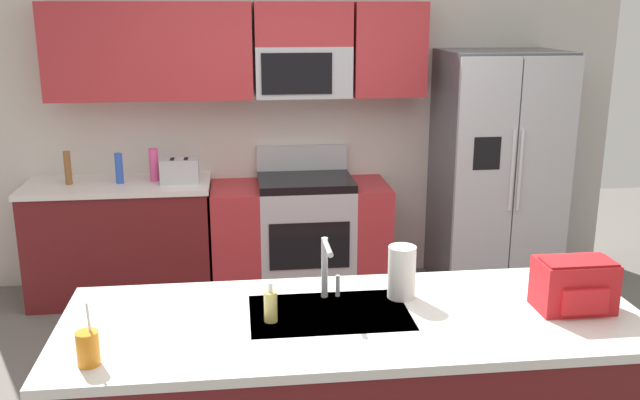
{
  "coord_description": "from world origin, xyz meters",
  "views": [
    {
      "loc": [
        -0.49,
        -3.42,
        2.16
      ],
      "look_at": [
        -0.0,
        0.6,
        1.05
      ],
      "focal_mm": 39.52,
      "sensor_mm": 36.0,
      "label": 1
    }
  ],
  "objects_px": {
    "pepper_mill": "(68,168)",
    "bottle_pink": "(154,165)",
    "sink_faucet": "(327,264)",
    "range_oven": "(301,234)",
    "paper_towel_roll": "(402,272)",
    "toaster": "(180,171)",
    "refrigerator": "(497,171)",
    "drink_cup_orange": "(88,348)",
    "backpack": "(575,284)",
    "soap_dispenser": "(271,306)",
    "bottle_blue": "(119,168)"
  },
  "relations": [
    {
      "from": "toaster",
      "to": "pepper_mill",
      "type": "height_order",
      "value": "pepper_mill"
    },
    {
      "from": "pepper_mill",
      "to": "paper_towel_roll",
      "type": "bearing_deg",
      "value": -50.18
    },
    {
      "from": "soap_dispenser",
      "to": "backpack",
      "type": "distance_m",
      "value": 1.3
    },
    {
      "from": "range_oven",
      "to": "bottle_pink",
      "type": "bearing_deg",
      "value": 178.23
    },
    {
      "from": "range_oven",
      "to": "bottle_blue",
      "type": "relative_size",
      "value": 6.01
    },
    {
      "from": "range_oven",
      "to": "soap_dispenser",
      "type": "relative_size",
      "value": 8.0
    },
    {
      "from": "bottle_blue",
      "to": "soap_dispenser",
      "type": "height_order",
      "value": "bottle_blue"
    },
    {
      "from": "drink_cup_orange",
      "to": "backpack",
      "type": "bearing_deg",
      "value": 7.3
    },
    {
      "from": "pepper_mill",
      "to": "drink_cup_orange",
      "type": "xyz_separation_m",
      "value": [
        0.68,
        -2.81,
        -0.06
      ]
    },
    {
      "from": "sink_faucet",
      "to": "soap_dispenser",
      "type": "bearing_deg",
      "value": -142.5
    },
    {
      "from": "toaster",
      "to": "pepper_mill",
      "type": "xyz_separation_m",
      "value": [
        -0.81,
        0.05,
        0.03
      ]
    },
    {
      "from": "bottle_pink",
      "to": "toaster",
      "type": "bearing_deg",
      "value": -23.93
    },
    {
      "from": "bottle_pink",
      "to": "paper_towel_roll",
      "type": "height_order",
      "value": "bottle_pink"
    },
    {
      "from": "sink_faucet",
      "to": "drink_cup_orange",
      "type": "xyz_separation_m",
      "value": [
        -0.94,
        -0.49,
        -0.1
      ]
    },
    {
      "from": "bottle_blue",
      "to": "backpack",
      "type": "relative_size",
      "value": 0.71
    },
    {
      "from": "drink_cup_orange",
      "to": "paper_towel_roll",
      "type": "distance_m",
      "value": 1.36
    },
    {
      "from": "paper_towel_roll",
      "to": "backpack",
      "type": "height_order",
      "value": "paper_towel_roll"
    },
    {
      "from": "toaster",
      "to": "drink_cup_orange",
      "type": "relative_size",
      "value": 1.12
    },
    {
      "from": "bottle_blue",
      "to": "paper_towel_roll",
      "type": "bearing_deg",
      "value": -55.79
    },
    {
      "from": "pepper_mill",
      "to": "bottle_blue",
      "type": "bearing_deg",
      "value": -1.85
    },
    {
      "from": "pepper_mill",
      "to": "bottle_pink",
      "type": "height_order",
      "value": "pepper_mill"
    },
    {
      "from": "pepper_mill",
      "to": "drink_cup_orange",
      "type": "height_order",
      "value": "drink_cup_orange"
    },
    {
      "from": "refrigerator",
      "to": "backpack",
      "type": "xyz_separation_m",
      "value": [
        -0.59,
        -2.49,
        0.09
      ]
    },
    {
      "from": "range_oven",
      "to": "soap_dispenser",
      "type": "height_order",
      "value": "range_oven"
    },
    {
      "from": "bottle_pink",
      "to": "sink_faucet",
      "type": "bearing_deg",
      "value": -67.05
    },
    {
      "from": "refrigerator",
      "to": "toaster",
      "type": "relative_size",
      "value": 6.61
    },
    {
      "from": "range_oven",
      "to": "paper_towel_roll",
      "type": "height_order",
      "value": "paper_towel_roll"
    },
    {
      "from": "refrigerator",
      "to": "drink_cup_orange",
      "type": "distance_m",
      "value": 3.76
    },
    {
      "from": "bottle_blue",
      "to": "refrigerator",
      "type": "bearing_deg",
      "value": -1.15
    },
    {
      "from": "range_oven",
      "to": "bottle_pink",
      "type": "relative_size",
      "value": 5.57
    },
    {
      "from": "pepper_mill",
      "to": "bottle_pink",
      "type": "xyz_separation_m",
      "value": [
        0.62,
        0.04,
        -0.0
      ]
    },
    {
      "from": "pepper_mill",
      "to": "sink_faucet",
      "type": "height_order",
      "value": "sink_faucet"
    },
    {
      "from": "refrigerator",
      "to": "soap_dispenser",
      "type": "bearing_deg",
      "value": -127.58
    },
    {
      "from": "bottle_blue",
      "to": "sink_faucet",
      "type": "bearing_deg",
      "value": -61.65
    },
    {
      "from": "refrigerator",
      "to": "bottle_blue",
      "type": "xyz_separation_m",
      "value": [
        -2.88,
        0.06,
        0.09
      ]
    },
    {
      "from": "drink_cup_orange",
      "to": "soap_dispenser",
      "type": "height_order",
      "value": "drink_cup_orange"
    },
    {
      "from": "sink_faucet",
      "to": "paper_towel_roll",
      "type": "distance_m",
      "value": 0.34
    },
    {
      "from": "pepper_mill",
      "to": "backpack",
      "type": "distance_m",
      "value": 3.69
    },
    {
      "from": "paper_towel_roll",
      "to": "toaster",
      "type": "bearing_deg",
      "value": 116.48
    },
    {
      "from": "refrigerator",
      "to": "sink_faucet",
      "type": "distance_m",
      "value": 2.79
    },
    {
      "from": "bottle_pink",
      "to": "paper_towel_roll",
      "type": "relative_size",
      "value": 1.02
    },
    {
      "from": "range_oven",
      "to": "bottle_blue",
      "type": "xyz_separation_m",
      "value": [
        -1.34,
        -0.01,
        0.57
      ]
    },
    {
      "from": "backpack",
      "to": "sink_faucet",
      "type": "bearing_deg",
      "value": 167.26
    },
    {
      "from": "toaster",
      "to": "bottle_pink",
      "type": "xyz_separation_m",
      "value": [
        -0.19,
        0.09,
        0.03
      ]
    },
    {
      "from": "bottle_blue",
      "to": "paper_towel_roll",
      "type": "xyz_separation_m",
      "value": [
        1.58,
        -2.33,
        0.01
      ]
    },
    {
      "from": "range_oven",
      "to": "bottle_pink",
      "type": "xyz_separation_m",
      "value": [
        -1.1,
        0.03,
        0.58
      ]
    },
    {
      "from": "sink_faucet",
      "to": "soap_dispenser",
      "type": "height_order",
      "value": "sink_faucet"
    },
    {
      "from": "bottle_pink",
      "to": "backpack",
      "type": "relative_size",
      "value": 0.76
    },
    {
      "from": "range_oven",
      "to": "sink_faucet",
      "type": "distance_m",
      "value": 2.41
    },
    {
      "from": "bottle_pink",
      "to": "soap_dispenser",
      "type": "bearing_deg",
      "value": -73.87
    }
  ]
}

